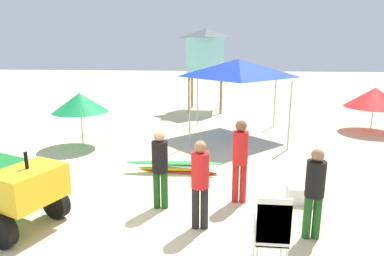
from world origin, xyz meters
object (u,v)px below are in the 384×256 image
surfboard_pile (177,166)px  lifeguard_near_left (160,165)px  lifeguard_tower (206,52)px  lifeguard_near_center (240,156)px  lifeguard_far_right (315,188)px  utility_cart (0,183)px  cooler_box (301,195)px  stacked_plastic_chairs (272,226)px  popup_canopy (238,68)px  lifeguard_near_right (200,179)px  beach_umbrella_mid (375,97)px  beach_umbrella_left (80,103)px

surfboard_pile → lifeguard_near_left: (-0.06, -1.99, 0.77)m
lifeguard_near_left → lifeguard_tower: lifeguard_tower is taller
lifeguard_near_center → lifeguard_far_right: (1.18, -1.28, -0.11)m
surfboard_pile → lifeguard_tower: size_ratio=0.62×
utility_cart → lifeguard_tower: size_ratio=0.69×
surfboard_pile → cooler_box: (2.87, -1.48, 0.01)m
utility_cart → cooler_box: (5.78, 1.34, -0.61)m
utility_cart → lifeguard_near_center: bearing=15.5°
utility_cart → lifeguard_near_left: (2.84, 0.82, 0.15)m
stacked_plastic_chairs → lifeguard_far_right: 1.24m
utility_cart → lifeguard_far_right: size_ratio=1.74×
popup_canopy → surfboard_pile: bearing=-113.4°
lifeguard_near_center → lifeguard_near_left: bearing=-165.5°
utility_cart → cooler_box: bearing=13.0°
surfboard_pile → lifeguard_near_left: lifeguard_near_left is taller
lifeguard_near_right → beach_umbrella_mid: 9.95m
beach_umbrella_mid → stacked_plastic_chairs: bearing=-119.7°
stacked_plastic_chairs → lifeguard_near_left: lifeguard_near_left is taller
stacked_plastic_chairs → beach_umbrella_mid: 10.21m
lifeguard_near_right → beach_umbrella_mid: size_ratio=0.76×
surfboard_pile → utility_cart: bearing=-135.9°
lifeguard_near_left → beach_umbrella_mid: bearing=45.2°
lifeguard_near_left → lifeguard_tower: bearing=88.2°
lifeguard_near_right → stacked_plastic_chairs: bearing=-43.2°
utility_cart → popup_canopy: size_ratio=0.87×
lifeguard_tower → popup_canopy: bearing=-74.2°
surfboard_pile → lifeguard_far_right: size_ratio=1.57×
lifeguard_near_center → lifeguard_near_right: bearing=-123.6°
beach_umbrella_mid → surfboard_pile: bearing=-143.9°
lifeguard_tower → beach_umbrella_mid: (6.67, -3.79, -1.64)m
lifeguard_near_right → cooler_box: size_ratio=2.85×
lifeguard_tower → beach_umbrella_left: 7.88m
lifeguard_tower → cooler_box: size_ratio=7.02×
lifeguard_far_right → popup_canopy: size_ratio=0.50×
stacked_plastic_chairs → beach_umbrella_left: (-5.35, 5.86, 0.77)m
stacked_plastic_chairs → beach_umbrella_left: size_ratio=0.67×
cooler_box → beach_umbrella_left: bearing=150.5°
lifeguard_near_center → lifeguard_tower: 10.71m
utility_cart → lifeguard_far_right: (5.64, -0.05, 0.14)m
beach_umbrella_left → lifeguard_near_right: bearing=-48.6°
surfboard_pile → lifeguard_far_right: bearing=-46.3°
lifeguard_near_right → lifeguard_far_right: 1.94m
popup_canopy → lifeguard_tower: bearing=105.8°
lifeguard_near_left → cooler_box: 3.08m
stacked_plastic_chairs → lifeguard_near_center: size_ratio=0.67×
stacked_plastic_chairs → lifeguard_far_right: (0.81, 0.91, 0.23)m
cooler_box → lifeguard_tower: bearing=104.0°
utility_cart → popup_canopy: (4.60, 6.73, 1.71)m
cooler_box → stacked_plastic_chairs: bearing=-112.6°
stacked_plastic_chairs → lifeguard_near_right: lifeguard_near_right is taller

